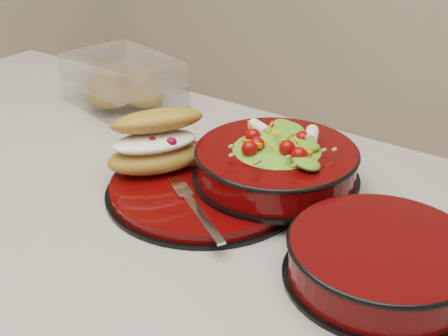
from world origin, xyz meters
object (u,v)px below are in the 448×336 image
Objects in this scene: dinner_plate at (205,187)px; fork at (196,209)px; pastry_box at (123,84)px; croissant at (157,142)px; salad_bowl at (277,157)px; extra_bowl at (382,259)px.

dinner_plate is 1.98× the size of fork.
fork is at bearing -61.95° from dinner_plate.
dinner_plate is 0.08m from fork.
dinner_plate is 1.19× the size of pastry_box.
croissant is at bearing -176.68° from dinner_plate.
extra_bowl is at bearing -27.32° from salad_bowl.
fork is at bearing -83.91° from croissant.
croissant reaches higher than pastry_box.
pastry_box reaches higher than extra_bowl.
salad_bowl is 1.06× the size of extra_bowl.
fork is 0.64× the size of extra_bowl.
croissant reaches higher than dinner_plate.
extra_bowl is at bearing -61.44° from croissant.
pastry_box is 0.68m from extra_bowl.
dinner_plate is 1.26× the size of extra_bowl.
fork is 0.46m from pastry_box.
salad_bowl is at bearing -2.51° from pastry_box.
croissant is (-0.17, -0.07, 0.01)m from salad_bowl.
salad_bowl reaches higher than croissant.
pastry_box is at bearing 150.85° from dinner_plate.
dinner_plate is 1.19× the size of salad_bowl.
croissant is 1.21× the size of fork.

